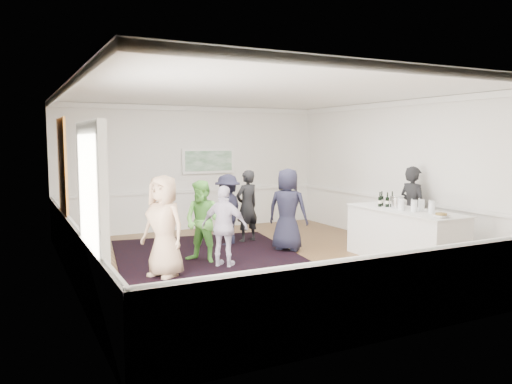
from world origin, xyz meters
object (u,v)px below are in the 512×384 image
bartender (413,209)px  guest_lilac (225,227)px  guest_navy (288,210)px  guest_dark_b (247,206)px  nut_bowl (441,215)px  guest_green (203,222)px  guest_dark_a (228,210)px  serving_table (405,235)px  guest_tan (164,226)px  ice_bucket (397,202)px

bartender → guest_lilac: size_ratio=1.19×
guest_lilac → guest_navy: bearing=-114.8°
guest_dark_b → nut_bowl: guest_dark_b is taller
guest_green → guest_dark_b: bearing=91.8°
guest_green → guest_lilac: guest_green is taller
bartender → guest_dark_a: (-3.23, 2.28, -0.10)m
serving_table → guest_dark_b: (-1.91, 3.02, 0.32)m
guest_lilac → guest_navy: guest_navy is taller
serving_table → guest_green: 3.87m
guest_tan → guest_dark_b: 3.23m
guest_dark_a → nut_bowl: 4.54m
guest_tan → guest_dark_b: (2.53, 2.01, -0.05)m
bartender → nut_bowl: 1.89m
serving_table → guest_dark_a: 3.80m
guest_lilac → nut_bowl: (3.11, -2.16, 0.29)m
guest_tan → nut_bowl: guest_tan is taller
guest_tan → guest_lilac: guest_tan is taller
guest_dark_a → guest_dark_b: 0.55m
ice_bucket → nut_bowl: size_ratio=0.97×
ice_bucket → nut_bowl: 1.24m
serving_table → guest_lilac: guest_lilac is taller
bartender → nut_bowl: bartender is taller
serving_table → guest_dark_a: bearing=130.0°
serving_table → guest_green: bearing=154.3°
serving_table → ice_bucket: ice_bucket is taller
guest_green → guest_lilac: (0.23, -0.52, -0.03)m
guest_navy → nut_bowl: 3.17m
guest_tan → guest_dark_b: bearing=96.9°
guest_tan → guest_lilac: (1.18, 0.15, -0.12)m
ice_bucket → guest_tan: bearing=170.0°
guest_navy → guest_dark_a: bearing=-2.2°
guest_green → guest_tan: bearing=-93.5°
bartender → guest_dark_b: bartender is taller
serving_table → guest_tan: bearing=167.2°
guest_tan → guest_dark_a: guest_tan is taller
guest_dark_b → ice_bucket: bearing=109.6°
bartender → guest_tan: 5.24m
guest_tan → guest_green: (0.96, 0.67, -0.09)m
nut_bowl → ice_bucket: bearing=83.3°
guest_green → ice_bucket: 3.79m
serving_table → guest_tan: size_ratio=1.42×
guest_tan → serving_table: bearing=45.7°
serving_table → guest_dark_a: size_ratio=1.57×
guest_tan → nut_bowl: bearing=33.3°
guest_lilac → guest_dark_b: (1.35, 1.86, 0.07)m
guest_dark_a → guest_navy: bearing=86.6°
guest_lilac → ice_bucket: (3.25, -0.93, 0.37)m
ice_bucket → guest_green: bearing=157.3°
bartender → guest_green: 4.40m
guest_tan → guest_green: 1.17m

